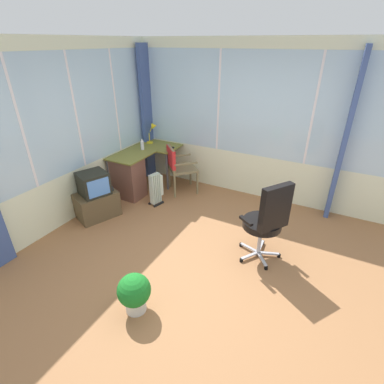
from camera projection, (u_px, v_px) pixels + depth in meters
The scene contains 14 objects.
ground at pixel (202, 267), 3.79m from camera, with size 5.42×5.75×0.06m, color #98653E.
north_window_panel at pixel (54, 140), 4.15m from camera, with size 4.42×0.07×2.68m.
east_window_panel at pixel (261, 125), 4.90m from camera, with size 0.07×4.75×2.68m.
curtain_corner at pixel (148, 115), 5.77m from camera, with size 0.35×0.07×2.58m, color #415791.
curtain_east_far at pixel (345, 140), 4.32m from camera, with size 0.35×0.07×2.58m, color #415791.
desk at pixel (130, 175), 5.31m from camera, with size 1.36×0.84×0.77m.
desk_lamp at pixel (153, 130), 5.76m from camera, with size 0.23×0.20×0.40m.
tv_remote at pixel (170, 147), 5.56m from camera, with size 0.04×0.15×0.02m, color black.
spray_bottle at pixel (142, 144), 5.43m from camera, with size 0.06×0.06×0.22m.
wooden_armchair at pixel (176, 163), 5.35m from camera, with size 0.68×0.68×0.91m.
office_chair at pixel (268, 218), 3.58m from camera, with size 0.61×0.60×1.14m.
tv_on_stand at pixel (96, 197), 4.68m from camera, with size 0.76×0.65×0.78m.
space_heater at pixel (156, 188), 5.08m from camera, with size 0.29×0.22×0.58m.
potted_plant at pixel (134, 292), 3.04m from camera, with size 0.36×0.36×0.47m.
Camera 1 is at (-2.62, -1.25, 2.61)m, focal length 26.95 mm.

